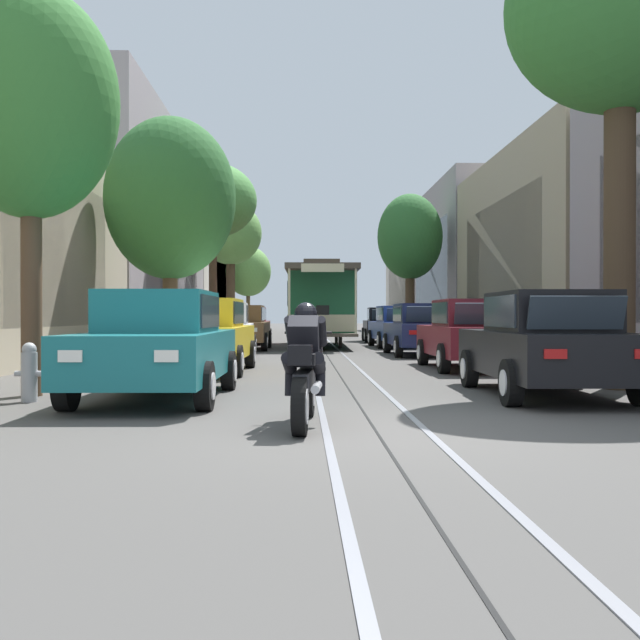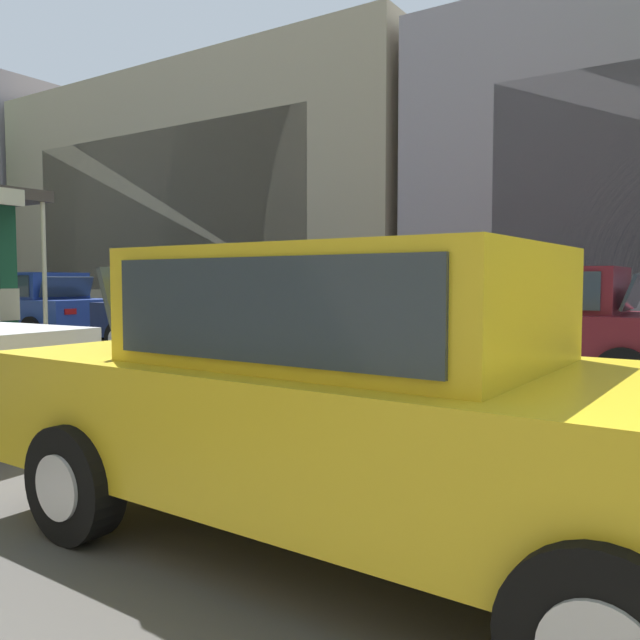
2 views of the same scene
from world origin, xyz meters
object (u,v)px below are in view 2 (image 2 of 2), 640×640
Objects in this scene: parked_car_yellow_second_left at (365,395)px; pedestrian_on_right_pavement at (406,303)px; parked_car_navy_mid_right at (207,313)px; parked_car_maroon_second_right at (531,325)px; parked_car_blue_fourth_right at (32,306)px.

parked_car_yellow_second_left is 9.86m from pedestrian_on_right_pavement.
pedestrian_on_right_pavement reaches higher than parked_car_navy_mid_right.
parked_car_blue_fourth_right is at bearing 90.65° from parked_car_maroon_second_right.
parked_car_blue_fourth_right is (-0.13, 11.47, 0.00)m from parked_car_maroon_second_right.
parked_car_maroon_second_right is 0.99× the size of parked_car_blue_fourth_right.
parked_car_blue_fourth_right is at bearing 64.45° from parked_car_yellow_second_left.
parked_car_yellow_second_left is 1.01× the size of parked_car_navy_mid_right.
pedestrian_on_right_pavement is (8.97, 4.08, 0.14)m from parked_car_yellow_second_left.
parked_car_yellow_second_left is at bearing -155.54° from pedestrian_on_right_pavement.
parked_car_blue_fourth_right is (0.05, 5.61, 0.00)m from parked_car_navy_mid_right.
pedestrian_on_right_pavement reaches higher than parked_car_blue_fourth_right.
parked_car_navy_mid_right is 5.61m from parked_car_blue_fourth_right.
parked_car_maroon_second_right is 1.00× the size of parked_car_navy_mid_right.
parked_car_blue_fourth_right is at bearing 111.05° from pedestrian_on_right_pavement.
parked_car_yellow_second_left is 13.54m from parked_car_blue_fourth_right.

